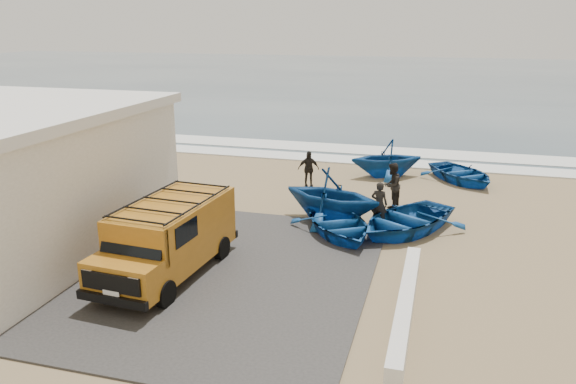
# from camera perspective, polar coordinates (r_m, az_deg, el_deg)

# --- Properties ---
(ground) EXTENTS (160.00, 160.00, 0.00)m
(ground) POSITION_cam_1_polar(r_m,az_deg,el_deg) (17.37, -4.15, -5.60)
(ground) COLOR #8F7853
(slab) EXTENTS (12.00, 10.00, 0.05)m
(slab) POSITION_cam_1_polar(r_m,az_deg,el_deg) (16.47, -13.16, -7.23)
(slab) COLOR #3A3735
(slab) RESTS_ON ground
(ocean) EXTENTS (180.00, 88.00, 0.01)m
(ocean) POSITION_cam_1_polar(r_m,az_deg,el_deg) (71.58, 11.46, 11.28)
(ocean) COLOR #385166
(ocean) RESTS_ON ground
(surf_line) EXTENTS (180.00, 1.60, 0.06)m
(surf_line) POSITION_cam_1_polar(r_m,az_deg,el_deg) (28.40, 4.05, 3.43)
(surf_line) COLOR white
(surf_line) RESTS_ON ground
(surf_wash) EXTENTS (180.00, 2.20, 0.04)m
(surf_wash) POSITION_cam_1_polar(r_m,az_deg,el_deg) (30.79, 5.01, 4.45)
(surf_wash) COLOR white
(surf_wash) RESTS_ON ground
(parapet) EXTENTS (0.35, 6.00, 0.55)m
(parapet) POSITION_cam_1_polar(r_m,az_deg,el_deg) (13.65, 11.84, -11.27)
(parapet) COLOR silver
(parapet) RESTS_ON ground
(van) EXTENTS (2.25, 4.96, 2.07)m
(van) POSITION_cam_1_polar(r_m,az_deg,el_deg) (15.48, -12.02, -4.37)
(van) COLOR #B26F1A
(van) RESTS_ON ground
(boat_near_left) EXTENTS (4.09, 4.44, 0.75)m
(boat_near_left) POSITION_cam_1_polar(r_m,az_deg,el_deg) (18.22, 5.15, -3.26)
(boat_near_left) COLOR #134C97
(boat_near_left) RESTS_ON ground
(boat_near_right) EXTENTS (4.63, 5.04, 0.85)m
(boat_near_right) POSITION_cam_1_polar(r_m,az_deg,el_deg) (18.79, 11.81, -2.75)
(boat_near_right) COLOR #134C97
(boat_near_right) RESTS_ON ground
(boat_mid_left) EXTENTS (4.23, 3.90, 1.86)m
(boat_mid_left) POSITION_cam_1_polar(r_m,az_deg,el_deg) (19.36, 4.45, -0.28)
(boat_mid_left) COLOR #134C97
(boat_mid_left) RESTS_ON ground
(boat_far_left) EXTENTS (4.05, 3.84, 1.68)m
(boat_far_left) POSITION_cam_1_polar(r_m,az_deg,el_deg) (25.31, 9.98, 3.42)
(boat_far_left) COLOR #134C97
(boat_far_left) RESTS_ON ground
(boat_far_right) EXTENTS (4.22, 4.44, 0.75)m
(boat_far_right) POSITION_cam_1_polar(r_m,az_deg,el_deg) (25.29, 17.22, 1.81)
(boat_far_right) COLOR #134C97
(boat_far_right) RESTS_ON ground
(fisherman_front) EXTENTS (0.61, 0.44, 1.53)m
(fisherman_front) POSITION_cam_1_polar(r_m,az_deg,el_deg) (19.12, 9.25, -1.19)
(fisherman_front) COLOR black
(fisherman_front) RESTS_ON ground
(fisherman_middle) EXTENTS (0.83, 0.95, 1.67)m
(fisherman_middle) POSITION_cam_1_polar(r_m,az_deg,el_deg) (21.13, 10.52, 0.69)
(fisherman_middle) COLOR black
(fisherman_middle) RESTS_ON ground
(fisherman_back) EXTENTS (0.96, 0.68, 1.51)m
(fisherman_back) POSITION_cam_1_polar(r_m,az_deg,el_deg) (23.42, 2.09, 2.36)
(fisherman_back) COLOR black
(fisherman_back) RESTS_ON ground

